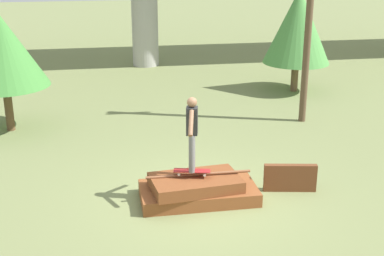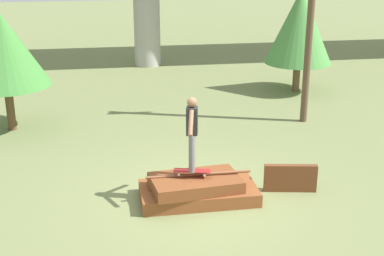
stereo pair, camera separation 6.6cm
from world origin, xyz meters
The scene contains 8 objects.
ground_plane centered at (0.00, 0.00, 0.00)m, with size 80.00×80.00×0.00m, color olive.
scrap_pile centered at (-0.03, -0.03, 0.24)m, with size 2.39×1.30×0.59m.
scrap_plank_loose centered at (1.98, 0.07, 0.30)m, with size 1.12×0.33×0.60m.
skateboard centered at (-0.14, -0.04, 0.66)m, with size 0.77×0.36×0.09m.
skater centered at (-0.14, -0.04, 1.55)m, with size 0.33×1.07×1.53m.
utility_pole centered at (3.92, 4.52, 3.31)m, with size 1.30×0.20×6.37m.
tree_behind_left centered at (4.84, 7.77, 2.29)m, with size 2.31×2.31×3.58m.
tree_behind_right centered at (-4.46, 5.09, 2.27)m, with size 2.41×2.41×3.28m.
Camera 2 is at (-1.70, -9.78, 5.03)m, focal length 50.00 mm.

